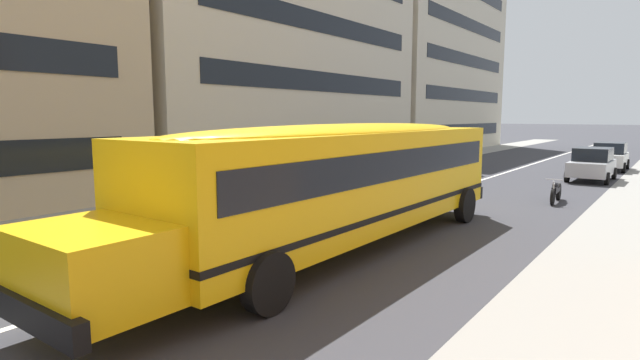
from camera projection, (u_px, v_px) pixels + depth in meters
ground_plane at (357, 219)px, 15.47m from camera, size 400.00×400.00×0.00m
sidewalk_far at (206, 197)px, 19.61m from camera, size 120.00×3.00×0.01m
sidewalk_near at (619, 257)px, 11.32m from camera, size 120.00×3.00×0.01m
lane_centreline at (357, 219)px, 15.47m from camera, size 110.00×0.16×0.01m
school_bus at (344, 175)px, 11.90m from camera, size 13.54×3.24×3.02m
parked_car_black_far_corner at (448, 153)px, 32.07m from camera, size 3.95×1.98×1.64m
parked_car_grey_under_tree at (398, 160)px, 26.44m from camera, size 3.95×1.98×1.64m
parked_car_silver_beside_sign at (592, 164)px, 24.60m from camera, size 3.92×1.92×1.64m
parked_car_white_near_corner at (610, 156)px, 29.47m from camera, size 3.92×1.92×1.64m
motorcycle_near_kerb at (556, 191)px, 18.46m from camera, size 2.00×0.56×0.94m
apartment_block_far_centre at (244, 36)px, 31.45m from camera, size 21.71×12.94×16.50m
apartment_block_far_right at (415, 65)px, 48.95m from camera, size 21.89×10.87×16.50m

